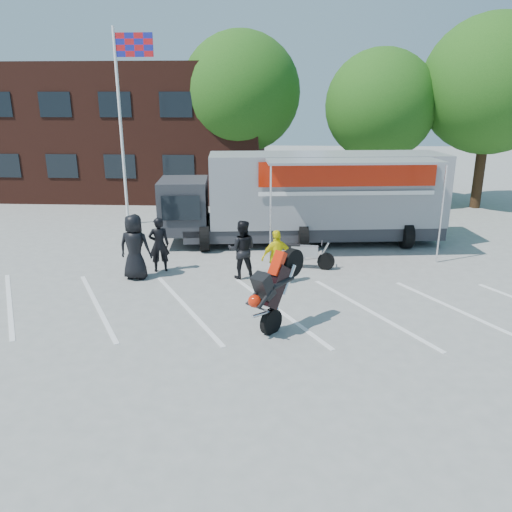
# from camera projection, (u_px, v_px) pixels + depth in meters

# --- Properties ---
(ground) EXTENTS (100.00, 100.00, 0.00)m
(ground) POSITION_uv_depth(u_px,v_px,m) (269.00, 326.00, 12.05)
(ground) COLOR #9A9A95
(ground) RESTS_ON ground
(parking_bay_lines) EXTENTS (18.09, 13.33, 0.01)m
(parking_bay_lines) POSITION_uv_depth(u_px,v_px,m) (270.00, 309.00, 13.00)
(parking_bay_lines) COLOR white
(parking_bay_lines) RESTS_ON ground
(office_building) EXTENTS (18.00, 8.00, 7.00)m
(office_building) POSITION_uv_depth(u_px,v_px,m) (106.00, 131.00, 28.70)
(office_building) COLOR #461F16
(office_building) RESTS_ON ground
(flagpole) EXTENTS (1.61, 0.12, 8.00)m
(flagpole) POSITION_uv_depth(u_px,v_px,m) (125.00, 104.00, 20.41)
(flagpole) COLOR white
(flagpole) RESTS_ON ground
(tree_left) EXTENTS (6.12, 6.12, 8.64)m
(tree_left) POSITION_uv_depth(u_px,v_px,m) (241.00, 93.00, 25.74)
(tree_left) COLOR #382314
(tree_left) RESTS_ON ground
(tree_mid) EXTENTS (5.44, 5.44, 7.68)m
(tree_mid) POSITION_uv_depth(u_px,v_px,m) (380.00, 106.00, 24.59)
(tree_mid) COLOR #382314
(tree_mid) RESTS_ON ground
(tree_right) EXTENTS (6.46, 6.46, 9.12)m
(tree_right) POSITION_uv_depth(u_px,v_px,m) (491.00, 85.00, 23.56)
(tree_right) COLOR #382314
(tree_right) RESTS_ON ground
(transporter_truck) EXTENTS (11.01, 6.19, 3.35)m
(transporter_truck) POSITION_uv_depth(u_px,v_px,m) (311.00, 242.00, 19.19)
(transporter_truck) COLOR gray
(transporter_truck) RESTS_ON ground
(parked_motorcycle) EXTENTS (1.93, 0.81, 0.99)m
(parked_motorcycle) POSITION_uv_depth(u_px,v_px,m) (306.00, 269.00, 16.14)
(parked_motorcycle) COLOR #B1B1B5
(parked_motorcycle) RESTS_ON ground
(stunt_bike_rider) EXTENTS (1.77, 1.93, 2.11)m
(stunt_bike_rider) POSITION_uv_depth(u_px,v_px,m) (288.00, 324.00, 12.16)
(stunt_bike_rider) COLOR black
(stunt_bike_rider) RESTS_ON ground
(spectator_leather_a) EXTENTS (1.04, 0.74, 2.00)m
(spectator_leather_a) POSITION_uv_depth(u_px,v_px,m) (135.00, 247.00, 14.96)
(spectator_leather_a) COLOR black
(spectator_leather_a) RESTS_ON ground
(spectator_leather_b) EXTENTS (0.73, 0.57, 1.75)m
(spectator_leather_b) POSITION_uv_depth(u_px,v_px,m) (159.00, 245.00, 15.65)
(spectator_leather_b) COLOR black
(spectator_leather_b) RESTS_ON ground
(spectator_leather_c) EXTENTS (0.88, 0.69, 1.80)m
(spectator_leather_c) POSITION_uv_depth(u_px,v_px,m) (242.00, 250.00, 15.04)
(spectator_leather_c) COLOR black
(spectator_leather_c) RESTS_ON ground
(spectator_hivis) EXTENTS (1.04, 0.75, 1.63)m
(spectator_hivis) POSITION_uv_depth(u_px,v_px,m) (277.00, 257.00, 14.58)
(spectator_hivis) COLOR #FFED0D
(spectator_hivis) RESTS_ON ground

